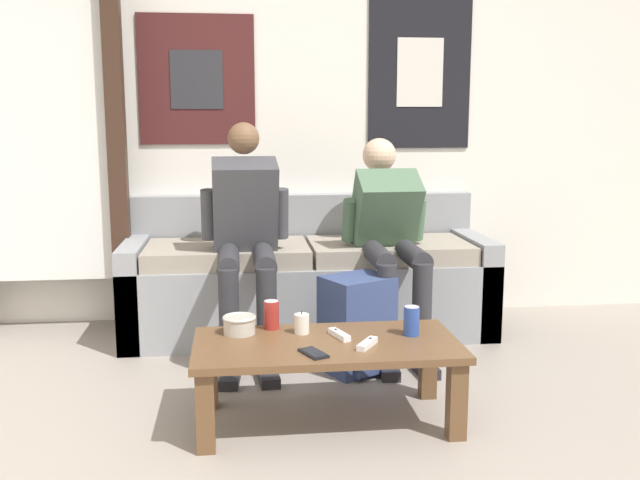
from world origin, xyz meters
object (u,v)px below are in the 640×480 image
at_px(backpack, 359,327).
at_px(game_controller_near_right, 339,335).
at_px(couch, 308,282).
at_px(pillar_candle, 302,324).
at_px(cell_phone, 313,353).
at_px(person_seated_teen, 389,232).
at_px(ceramic_bowl, 239,324).
at_px(drink_can_red, 271,315).
at_px(drink_can_blue, 411,321).
at_px(game_controller_near_left, 367,344).
at_px(coffee_table, 327,356).
at_px(person_seated_adult, 246,230).

bearing_deg(backpack, game_controller_near_right, -108.25).
bearing_deg(couch, backpack, -75.86).
height_order(pillar_candle, cell_phone, pillar_candle).
relative_size(person_seated_teen, pillar_candle, 11.83).
height_order(backpack, pillar_candle, backpack).
bearing_deg(ceramic_bowl, drink_can_red, 21.85).
bearing_deg(drink_can_blue, game_controller_near_left, -148.39).
bearing_deg(backpack, drink_can_red, -140.32).
bearing_deg(pillar_candle, coffee_table, -54.14).
height_order(drink_can_red, cell_phone, drink_can_red).
xyz_separation_m(coffee_table, person_seated_adult, (-0.31, 0.92, 0.38)).
relative_size(person_seated_adult, cell_phone, 8.08).
bearing_deg(couch, game_controller_near_left, -85.87).
bearing_deg(backpack, cell_phone, -112.60).
bearing_deg(cell_phone, pillar_candle, 94.08).
bearing_deg(pillar_candle, ceramic_bowl, 173.84).
distance_m(coffee_table, person_seated_adult, 1.04).
xyz_separation_m(ceramic_bowl, game_controller_near_right, (0.41, -0.10, -0.03)).
distance_m(coffee_table, cell_phone, 0.18).
bearing_deg(game_controller_near_left, game_controller_near_right, 124.89).
xyz_separation_m(ceramic_bowl, drink_can_red, (0.14, 0.06, 0.02)).
xyz_separation_m(ceramic_bowl, drink_can_blue, (0.72, -0.11, 0.02)).
bearing_deg(person_seated_adult, cell_phone, -77.39).
relative_size(person_seated_adult, pillar_candle, 12.78).
distance_m(ceramic_bowl, game_controller_near_left, 0.56).
bearing_deg(drink_can_red, game_controller_near_left, -38.50).
xyz_separation_m(pillar_candle, game_controller_near_left, (0.24, -0.21, -0.03)).
relative_size(couch, cell_phone, 13.87).
distance_m(pillar_candle, cell_phone, 0.28).
xyz_separation_m(coffee_table, drink_can_blue, (0.36, 0.05, 0.12)).
xyz_separation_m(couch, drink_can_blue, (0.31, -1.25, 0.12)).
xyz_separation_m(backpack, cell_phone, (-0.30, -0.73, 0.12)).
relative_size(backpack, ceramic_bowl, 3.35).
bearing_deg(cell_phone, drink_can_red, 111.75).
relative_size(drink_can_red, cell_phone, 0.82).
xyz_separation_m(coffee_table, game_controller_near_right, (0.06, 0.05, 0.07)).
xyz_separation_m(person_seated_adult, ceramic_bowl, (-0.04, -0.77, -0.28)).
bearing_deg(game_controller_near_left, coffee_table, 151.36).
relative_size(drink_can_blue, drink_can_red, 1.00).
height_order(person_seated_teen, drink_can_blue, person_seated_teen).
xyz_separation_m(person_seated_teen, pillar_candle, (-0.55, -0.84, -0.25)).
bearing_deg(person_seated_teen, backpack, -120.83).
xyz_separation_m(pillar_candle, drink_can_blue, (0.45, -0.08, 0.02)).
relative_size(ceramic_bowl, game_controller_near_left, 1.02).
height_order(person_seated_adult, drink_can_red, person_seated_adult).
relative_size(pillar_candle, drink_can_blue, 0.77).
xyz_separation_m(person_seated_teen, drink_can_red, (-0.68, -0.75, -0.23)).
xyz_separation_m(couch, person_seated_adult, (-0.36, -0.38, 0.38)).
xyz_separation_m(backpack, drink_can_red, (-0.45, -0.37, 0.18)).
relative_size(ceramic_bowl, drink_can_blue, 1.15).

